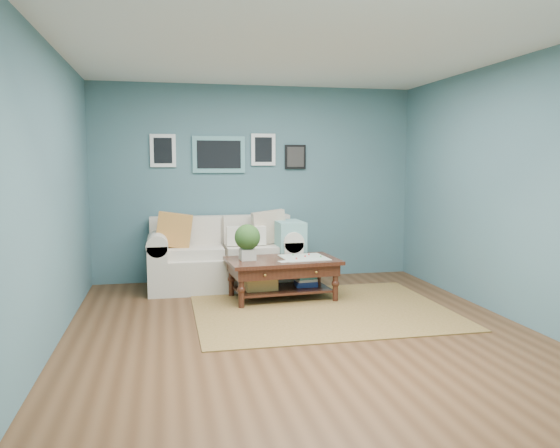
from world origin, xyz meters
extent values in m
plane|color=brown|center=(0.00, 0.00, 0.00)|extent=(5.00, 5.00, 0.00)
plane|color=white|center=(0.00, 0.00, 2.70)|extent=(5.00, 5.00, 0.00)
cube|color=#44636C|center=(0.00, 2.50, 1.35)|extent=(4.50, 0.02, 2.70)
cube|color=#44636C|center=(0.00, -2.50, 1.35)|extent=(4.50, 0.02, 2.70)
cube|color=#44636C|center=(-2.25, 0.00, 1.35)|extent=(0.02, 5.00, 2.70)
cube|color=#44636C|center=(2.25, 0.00, 1.35)|extent=(0.02, 5.00, 2.70)
cube|color=#5E9C9D|center=(-0.53, 2.48, 1.75)|extent=(0.72, 0.03, 0.50)
cube|color=black|center=(-0.53, 2.46, 1.75)|extent=(0.60, 0.01, 0.38)
cube|color=white|center=(-1.28, 2.48, 1.80)|extent=(0.34, 0.03, 0.44)
cube|color=white|center=(0.09, 2.48, 1.82)|extent=(0.34, 0.03, 0.44)
cube|color=black|center=(0.55, 2.48, 1.72)|extent=(0.30, 0.03, 0.34)
cube|color=brown|center=(0.41, 0.64, 0.01)|extent=(2.79, 2.23, 0.01)
cube|color=beige|center=(-0.53, 1.99, 0.21)|extent=(1.45, 0.90, 0.43)
cube|color=beige|center=(-0.53, 2.34, 0.67)|extent=(1.90, 0.22, 0.49)
cube|color=beige|center=(-1.37, 1.99, 0.32)|extent=(0.24, 0.90, 0.63)
cube|color=beige|center=(0.32, 1.99, 0.32)|extent=(0.24, 0.90, 0.63)
cylinder|color=beige|center=(-1.37, 1.99, 0.63)|extent=(0.27, 0.90, 0.27)
cylinder|color=beige|center=(0.32, 1.99, 0.63)|extent=(0.27, 0.90, 0.27)
cube|color=beige|center=(-0.91, 1.93, 0.49)|extent=(0.73, 0.57, 0.13)
cube|color=beige|center=(-0.14, 1.93, 0.49)|extent=(0.73, 0.57, 0.13)
cube|color=beige|center=(-0.91, 2.21, 0.74)|extent=(0.73, 0.12, 0.37)
cube|color=beige|center=(-0.14, 2.21, 0.74)|extent=(0.73, 0.12, 0.37)
cube|color=orange|center=(-1.16, 1.94, 0.78)|extent=(0.49, 0.18, 0.48)
cube|color=beige|center=(0.09, 2.01, 0.78)|extent=(0.48, 0.18, 0.47)
cube|color=beige|center=(-0.24, 1.89, 0.69)|extent=(0.51, 0.12, 0.24)
cube|color=#77B2B2|center=(0.32, 1.87, 0.47)|extent=(0.35, 0.56, 0.82)
cube|color=black|center=(0.10, 1.22, 0.47)|extent=(1.36, 0.85, 0.04)
cube|color=black|center=(0.10, 1.22, 0.38)|extent=(1.27, 0.76, 0.13)
cube|color=black|center=(0.10, 1.22, 0.12)|extent=(1.15, 0.64, 0.03)
sphere|color=gold|center=(-0.18, 0.85, 0.38)|extent=(0.03, 0.03, 0.03)
sphere|color=gold|center=(0.42, 0.89, 0.38)|extent=(0.03, 0.03, 0.03)
cylinder|color=black|center=(-0.45, 0.89, 0.22)|extent=(0.07, 0.07, 0.45)
cylinder|color=black|center=(0.68, 0.97, 0.22)|extent=(0.07, 0.07, 0.45)
cylinder|color=black|center=(-0.49, 1.47, 0.22)|extent=(0.07, 0.07, 0.45)
cylinder|color=black|center=(0.64, 1.55, 0.22)|extent=(0.07, 0.07, 0.45)
cube|color=beige|center=(-0.32, 1.25, 0.56)|extent=(0.19, 0.19, 0.13)
sphere|color=#214C19|center=(-0.32, 1.25, 0.76)|extent=(0.31, 0.31, 0.31)
cube|color=silver|center=(0.37, 1.24, 0.50)|extent=(0.56, 0.56, 0.01)
cube|color=#B79247|center=(-0.18, 1.20, 0.25)|extent=(0.39, 0.29, 0.22)
cube|color=navy|center=(0.40, 1.26, 0.20)|extent=(0.28, 0.21, 0.12)
camera|label=1|loc=(-1.27, -5.07, 1.63)|focal=35.00mm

